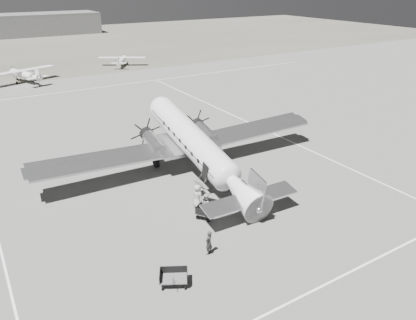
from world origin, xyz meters
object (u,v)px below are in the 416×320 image
object	(u,v)px
ramp_agent	(206,205)
passenger	(198,196)
light_plane_left	(24,76)
light_plane_right	(122,61)
hangar_main	(31,24)
baggage_cart_near	(207,210)
baggage_cart_far	(174,278)
ground_crew	(209,242)
dc3_airliner	(196,147)

from	to	relation	value
ramp_agent	passenger	world-z (taller)	passenger
light_plane_left	light_plane_right	size ratio (longest dim) A/B	1.22
ramp_agent	hangar_main	bearing A→B (deg)	0.72
hangar_main	baggage_cart_near	bearing A→B (deg)	-94.17
baggage_cart_far	ground_crew	bearing A→B (deg)	52.58
dc3_airliner	ramp_agent	bearing A→B (deg)	-112.32
passenger	ground_crew	bearing A→B (deg)	145.54
light_plane_right	ground_crew	bearing A→B (deg)	-75.42
ground_crew	baggage_cart_near	bearing A→B (deg)	-145.78
hangar_main	ground_crew	bearing A→B (deg)	-95.08
light_plane_left	baggage_cart_near	size ratio (longest dim) A/B	6.15
light_plane_right	baggage_cart_far	world-z (taller)	light_plane_right
baggage_cart_near	passenger	distance (m)	1.60
baggage_cart_far	ground_crew	world-z (taller)	ground_crew
light_plane_right	passenger	size ratio (longest dim) A/B	5.03
light_plane_right	ground_crew	world-z (taller)	light_plane_right
baggage_cart_near	ground_crew	xyz separation A→B (m)	(-2.33, -4.01, 0.32)
dc3_airliner	ramp_agent	xyz separation A→B (m)	(-3.00, -6.65, -1.78)
light_plane_left	light_plane_right	bearing A→B (deg)	-4.45
baggage_cart_far	ramp_agent	xyz separation A→B (m)	(5.60, 5.53, 0.46)
ramp_agent	passenger	distance (m)	1.49
light_plane_right	baggage_cart_near	bearing A→B (deg)	-74.34
hangar_main	dc3_airliner	world-z (taller)	hangar_main
ramp_agent	light_plane_right	bearing A→B (deg)	-9.76
hangar_main	ground_crew	size ratio (longest dim) A/B	24.29
dc3_airliner	baggage_cart_far	xyz separation A→B (m)	(-8.60, -12.18, -2.25)
hangar_main	baggage_cart_far	size ratio (longest dim) A/B	24.30
ramp_agent	light_plane_left	bearing A→B (deg)	9.44
light_plane_left	passenger	size ratio (longest dim) A/B	6.12
light_plane_right	baggage_cart_far	distance (m)	68.21
hangar_main	baggage_cart_near	distance (m)	124.20
hangar_main	dc3_airliner	xyz separation A→B (m)	(-6.08, -117.15, -0.57)
baggage_cart_near	light_plane_left	bearing A→B (deg)	61.32
hangar_main	passenger	size ratio (longest dim) A/B	21.74
baggage_cart_far	ramp_agent	bearing A→B (deg)	73.26
baggage_cart_near	baggage_cart_far	size ratio (longest dim) A/B	1.11
hangar_main	ramp_agent	size ratio (longest dim) A/B	22.10
baggage_cart_near	ramp_agent	distance (m)	0.41
baggage_cart_far	dc3_airliner	bearing A→B (deg)	83.40
light_plane_left	ramp_agent	bearing A→B (deg)	-105.53
ground_crew	passenger	bearing A→B (deg)	-138.85
light_plane_right	baggage_cart_far	bearing A→B (deg)	-77.78
hangar_main	baggage_cart_far	world-z (taller)	hangar_main
dc3_airliner	passenger	xyz separation A→B (m)	(-2.90, -5.16, -1.77)
light_plane_left	ground_crew	xyz separation A→B (m)	(1.97, -57.84, -0.36)
light_plane_left	light_plane_right	distance (m)	20.55
baggage_cart_near	baggage_cart_far	bearing A→B (deg)	-169.13
light_plane_left	baggage_cart_near	bearing A→B (deg)	-105.48
baggage_cart_near	hangar_main	bearing A→B (deg)	52.58
dc3_airliner	baggage_cart_near	world-z (taller)	dc3_airliner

